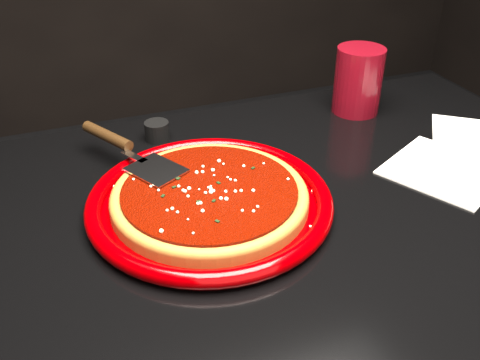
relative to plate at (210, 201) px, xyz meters
name	(u,v)px	position (x,y,z in m)	size (l,w,h in m)	color
plate	(210,201)	(0.00, 0.00, 0.00)	(0.37, 0.37, 0.03)	#780001
pizza_crust	(210,199)	(0.00, 0.00, 0.00)	(0.30, 0.30, 0.01)	brown
pizza_crust_rim	(210,195)	(0.00, 0.00, 0.01)	(0.30, 0.30, 0.02)	brown
pizza_sauce	(210,192)	(0.00, 0.00, 0.02)	(0.26, 0.26, 0.01)	#640A00
parmesan_dusting	(209,188)	(0.00, 0.00, 0.02)	(0.25, 0.25, 0.01)	#F1E6BC
basil_flecks	(209,188)	(0.00, 0.00, 0.02)	(0.23, 0.23, 0.00)	black
pizza_server	(131,150)	(-0.09, 0.14, 0.03)	(0.08, 0.28, 0.02)	silver
cup	(358,80)	(0.39, 0.23, 0.05)	(0.10, 0.10, 0.13)	maroon
napkin_a	(444,170)	(0.40, -0.04, -0.01)	(0.17, 0.17, 0.00)	silver
napkin_b	(474,137)	(0.54, 0.04, -0.01)	(0.15, 0.16, 0.00)	silver
ramekin	(157,131)	(-0.02, 0.25, 0.00)	(0.05, 0.05, 0.03)	black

